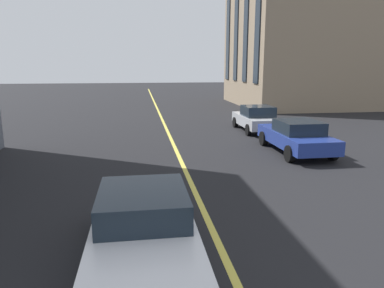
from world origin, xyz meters
TOP-DOWN VIEW (x-y plane):
  - lane_centre_line at (20.00, 0.00)m, footprint 80.00×0.16m
  - car_blue_mid at (17.78, -4.90)m, footprint 4.40×1.95m
  - car_white_parked_b at (10.03, 1.51)m, footprint 4.40×1.95m
  - car_silver_parked_a at (22.87, -4.90)m, footprint 3.90×1.89m
  - building_right_near at (35.50, -14.38)m, footprint 12.07×13.88m

SIDE VIEW (x-z plane):
  - lane_centre_line at x=20.00m, z-range 0.00..0.01m
  - car_silver_parked_a at x=22.87m, z-range 0.00..1.40m
  - car_blue_mid at x=17.78m, z-range 0.02..1.39m
  - car_white_parked_b at x=10.03m, z-range 0.02..1.39m
  - building_right_near at x=35.50m, z-range 0.00..15.68m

